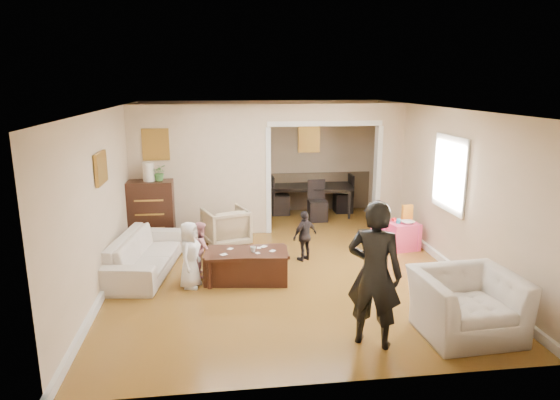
{
  "coord_description": "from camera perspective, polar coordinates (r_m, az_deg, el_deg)",
  "views": [
    {
      "loc": [
        -1.03,
        -7.84,
        3.01
      ],
      "look_at": [
        0.0,
        0.2,
        1.05
      ],
      "focal_mm": 31.38,
      "sensor_mm": 36.0,
      "label": 1
    }
  ],
  "objects": [
    {
      "name": "craft_papers",
      "position": [
        7.62,
        -3.45,
        -5.85
      ],
      "size": [
        0.87,
        0.42,
        0.0
      ],
      "color": "white",
      "rests_on": "coffee_table"
    },
    {
      "name": "child_toddler",
      "position": [
        8.42,
        2.92,
        -4.19
      ],
      "size": [
        0.55,
        0.46,
        0.88
      ],
      "primitive_type": "imported",
      "rotation": [
        0.0,
        0.0,
        -2.57
      ],
      "color": "black",
      "rests_on": "ground"
    },
    {
      "name": "adult_person",
      "position": [
        5.75,
        10.94,
        -8.47
      ],
      "size": [
        0.76,
        0.69,
        1.75
      ],
      "primitive_type": "imported",
      "rotation": [
        0.0,
        0.0,
        2.61
      ],
      "color": "black",
      "rests_on": "ground"
    },
    {
      "name": "sofa",
      "position": [
        8.25,
        -15.44,
        -6.05
      ],
      "size": [
        1.12,
        2.2,
        0.61
      ],
      "primitive_type": "imported",
      "rotation": [
        0.0,
        0.0,
        1.42
      ],
      "color": "beige",
      "rests_on": "ground"
    },
    {
      "name": "child_kneel_a",
      "position": [
        7.44,
        -10.47,
        -6.3
      ],
      "size": [
        0.46,
        0.57,
        1.02
      ],
      "primitive_type": "imported",
      "rotation": [
        0.0,
        0.0,
        1.27
      ],
      "color": "white",
      "rests_on": "ground"
    },
    {
      "name": "cyan_cup",
      "position": [
        9.18,
        13.64,
        -2.41
      ],
      "size": [
        0.08,
        0.08,
        0.08
      ],
      "primitive_type": "cylinder",
      "color": "#259BB9",
      "rests_on": "play_table"
    },
    {
      "name": "partition_left",
      "position": [
        9.79,
        -9.23,
        3.36
      ],
      "size": [
        2.75,
        0.18,
        2.6
      ],
      "primitive_type": "cube",
      "color": "beige",
      "rests_on": "ground"
    },
    {
      "name": "coffee_cup",
      "position": [
        7.53,
        -3.16,
        -5.76
      ],
      "size": [
        0.1,
        0.1,
        0.09
      ],
      "primitive_type": "imported",
      "rotation": [
        0.0,
        0.0,
        -0.13
      ],
      "color": "beige",
      "rests_on": "coffee_table"
    },
    {
      "name": "armchair_back",
      "position": [
        9.28,
        -6.33,
        -3.1
      ],
      "size": [
        0.98,
        0.99,
        0.71
      ],
      "primitive_type": "imported",
      "rotation": [
        0.0,
        0.0,
        3.48
      ],
      "color": "tan",
      "rests_on": "ground"
    },
    {
      "name": "partition_right",
      "position": [
        10.4,
        12.54,
        3.8
      ],
      "size": [
        0.55,
        0.18,
        2.6
      ],
      "primitive_type": "cube",
      "color": "beige",
      "rests_on": "ground"
    },
    {
      "name": "dining_table",
      "position": [
        11.49,
        3.75,
        0.11
      ],
      "size": [
        2.12,
        1.51,
        0.67
      ],
      "primitive_type": "imported",
      "rotation": [
        0.0,
        0.0,
        -0.25
      ],
      "color": "black",
      "rests_on": "ground"
    },
    {
      "name": "coffee_table",
      "position": [
        7.67,
        -3.91,
        -7.64
      ],
      "size": [
        1.33,
        0.79,
        0.47
      ],
      "primitive_type": "cube",
      "rotation": [
        0.0,
        0.0,
        -0.13
      ],
      "color": "#371A11",
      "rests_on": "ground"
    },
    {
      "name": "framed_art_alcove",
      "position": [
        11.55,
        3.4,
        7.06
      ],
      "size": [
        0.45,
        0.03,
        0.55
      ],
      "primitive_type": "cube",
      "color": "brown"
    },
    {
      "name": "play_table",
      "position": [
        9.34,
        14.01,
        -4.01
      ],
      "size": [
        0.59,
        0.59,
        0.5
      ],
      "primitive_type": "cube",
      "rotation": [
        0.0,
        0.0,
        0.15
      ],
      "color": "#EE3E6E",
      "rests_on": "ground"
    },
    {
      "name": "framed_art_partition",
      "position": [
        9.68,
        -14.28,
        6.3
      ],
      "size": [
        0.45,
        0.03,
        0.55
      ],
      "primitive_type": "cube",
      "color": "brown",
      "rests_on": "partition_left"
    },
    {
      "name": "child_kneel_b",
      "position": [
        7.88,
        -9.18,
        -5.63
      ],
      "size": [
        0.42,
        0.49,
        0.88
      ],
      "primitive_type": "imported",
      "rotation": [
        0.0,
        0.0,
        1.79
      ],
      "color": "#CC7F84",
      "rests_on": "ground"
    },
    {
      "name": "armchair_front",
      "position": [
        6.48,
        20.92,
        -11.28
      ],
      "size": [
        1.23,
        1.09,
        0.77
      ],
      "primitive_type": "imported",
      "rotation": [
        0.0,
        0.0,
        0.06
      ],
      "color": "beige",
      "rests_on": "ground"
    },
    {
      "name": "toy_block",
      "position": [
        9.33,
        13.15,
        -2.22
      ],
      "size": [
        0.1,
        0.09,
        0.05
      ],
      "primitive_type": "cube",
      "rotation": [
        0.0,
        0.0,
        0.5
      ],
      "color": "red",
      "rests_on": "play_table"
    },
    {
      "name": "floor",
      "position": [
        8.46,
        0.17,
        -7.25
      ],
      "size": [
        7.0,
        7.0,
        0.0
      ],
      "primitive_type": "plane",
      "color": "olive",
      "rests_on": "ground"
    },
    {
      "name": "play_bowl",
      "position": [
        9.18,
        14.66,
        -2.55
      ],
      "size": [
        0.27,
        0.27,
        0.06
      ],
      "primitive_type": "imported",
      "rotation": [
        0.0,
        0.0,
        0.15
      ],
      "color": "silver",
      "rests_on": "play_table"
    },
    {
      "name": "table_lamp",
      "position": [
        9.56,
        -15.05,
        3.21
      ],
      "size": [
        0.22,
        0.22,
        0.36
      ],
      "primitive_type": "cylinder",
      "color": "#F1E1C5",
      "rests_on": "dresser"
    },
    {
      "name": "cereal_box",
      "position": [
        9.37,
        14.61,
        -1.45
      ],
      "size": [
        0.21,
        0.1,
        0.3
      ],
      "primitive_type": "cube",
      "rotation": [
        0.0,
        0.0,
        0.15
      ],
      "color": "yellow",
      "rests_on": "play_table"
    },
    {
      "name": "potted_plant",
      "position": [
        9.54,
        -13.85,
        3.12
      ],
      "size": [
        0.28,
        0.25,
        0.31
      ],
      "primitive_type": "imported",
      "color": "#468039",
      "rests_on": "dresser"
    },
    {
      "name": "framed_art_sofa_wall",
      "position": [
        7.53,
        -20.14,
        3.52
      ],
      "size": [
        0.03,
        0.55,
        0.4
      ],
      "primitive_type": "cube",
      "color": "brown"
    },
    {
      "name": "partition_header",
      "position": [
        9.89,
        5.23,
        10.15
      ],
      "size": [
        2.22,
        0.18,
        0.35
      ],
      "primitive_type": "cube",
      "color": "beige",
      "rests_on": "partition_right"
    },
    {
      "name": "dresser",
      "position": [
        9.72,
        -14.77,
        -1.26
      ],
      "size": [
        0.86,
        0.48,
        1.18
      ],
      "primitive_type": "cube",
      "color": "black",
      "rests_on": "ground"
    },
    {
      "name": "window_pane",
      "position": [
        8.46,
        19.24,
        2.9
      ],
      "size": [
        0.03,
        0.95,
        1.1
      ],
      "primitive_type": "cube",
      "color": "white",
      "rests_on": "ground"
    }
  ]
}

